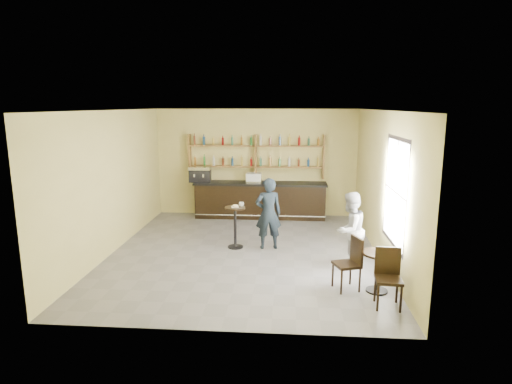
# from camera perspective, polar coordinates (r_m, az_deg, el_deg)

# --- Properties ---
(floor) EXTENTS (7.00, 7.00, 0.00)m
(floor) POSITION_cam_1_polar(r_m,az_deg,el_deg) (9.89, -1.53, -8.03)
(floor) COLOR slate
(floor) RESTS_ON ground
(ceiling) EXTENTS (7.00, 7.00, 0.00)m
(ceiling) POSITION_cam_1_polar(r_m,az_deg,el_deg) (9.32, -1.63, 10.85)
(ceiling) COLOR white
(ceiling) RESTS_ON wall_back
(wall_back) EXTENTS (7.00, 0.00, 7.00)m
(wall_back) POSITION_cam_1_polar(r_m,az_deg,el_deg) (12.92, 0.03, 3.93)
(wall_back) COLOR #CABF73
(wall_back) RESTS_ON floor
(wall_front) EXTENTS (7.00, 0.00, 7.00)m
(wall_front) POSITION_cam_1_polar(r_m,az_deg,el_deg) (6.09, -4.99, -4.81)
(wall_front) COLOR #CABF73
(wall_front) RESTS_ON floor
(wall_left) EXTENTS (0.00, 7.00, 7.00)m
(wall_left) POSITION_cam_1_polar(r_m,az_deg,el_deg) (10.23, -18.55, 1.30)
(wall_left) COLOR #CABF73
(wall_left) RESTS_ON floor
(wall_right) EXTENTS (0.00, 7.00, 7.00)m
(wall_right) POSITION_cam_1_polar(r_m,az_deg,el_deg) (9.64, 16.46, 0.84)
(wall_right) COLOR #CABF73
(wall_right) RESTS_ON floor
(window_pane) EXTENTS (0.00, 2.00, 2.00)m
(window_pane) POSITION_cam_1_polar(r_m,az_deg,el_deg) (8.47, 18.11, -0.00)
(window_pane) COLOR white
(window_pane) RESTS_ON wall_right
(window_frame) EXTENTS (0.04, 1.70, 2.10)m
(window_frame) POSITION_cam_1_polar(r_m,az_deg,el_deg) (8.47, 18.07, -0.00)
(window_frame) COLOR black
(window_frame) RESTS_ON wall_right
(shelf_unit) EXTENTS (4.00, 0.26, 1.40)m
(shelf_unit) POSITION_cam_1_polar(r_m,az_deg,el_deg) (12.76, -0.01, 4.78)
(shelf_unit) COLOR brown
(shelf_unit) RESTS_ON wall_back
(liquor_bottles) EXTENTS (3.68, 0.10, 1.00)m
(liquor_bottles) POSITION_cam_1_polar(r_m,az_deg,el_deg) (12.74, -0.01, 5.54)
(liquor_bottles) COLOR #8C5919
(liquor_bottles) RESTS_ON shelf_unit
(bar_counter) EXTENTS (3.91, 0.76, 1.06)m
(bar_counter) POSITION_cam_1_polar(r_m,az_deg,el_deg) (12.75, 0.56, -1.06)
(bar_counter) COLOR black
(bar_counter) RESTS_ON floor
(espresso_machine) EXTENTS (0.66, 0.46, 0.45)m
(espresso_machine) POSITION_cam_1_polar(r_m,az_deg,el_deg) (12.85, -7.46, 2.37)
(espresso_machine) COLOR black
(espresso_machine) RESTS_ON bar_counter
(pastry_case) EXTENTS (0.51, 0.43, 0.27)m
(pastry_case) POSITION_cam_1_polar(r_m,az_deg,el_deg) (12.64, -0.28, 1.90)
(pastry_case) COLOR silver
(pastry_case) RESTS_ON bar_counter
(pedestal_table) EXTENTS (0.54, 0.54, 0.98)m
(pedestal_table) POSITION_cam_1_polar(r_m,az_deg,el_deg) (10.07, -2.79, -4.73)
(pedestal_table) COLOR black
(pedestal_table) RESTS_ON floor
(napkin) EXTENTS (0.19, 0.19, 0.00)m
(napkin) POSITION_cam_1_polar(r_m,az_deg,el_deg) (9.94, -2.82, -2.00)
(napkin) COLOR white
(napkin) RESTS_ON pedestal_table
(donut) EXTENTS (0.18, 0.18, 0.05)m
(donut) POSITION_cam_1_polar(r_m,az_deg,el_deg) (9.93, -2.77, -1.87)
(donut) COLOR #BC9545
(donut) RESTS_ON napkin
(cup_pedestal) EXTENTS (0.15, 0.15, 0.09)m
(cup_pedestal) POSITION_cam_1_polar(r_m,az_deg,el_deg) (10.01, -1.96, -1.63)
(cup_pedestal) COLOR white
(cup_pedestal) RESTS_ON pedestal_table
(man_main) EXTENTS (0.67, 0.50, 1.68)m
(man_main) POSITION_cam_1_polar(r_m,az_deg,el_deg) (9.93, 1.65, -2.88)
(man_main) COLOR black
(man_main) RESTS_ON floor
(cafe_table) EXTENTS (0.73, 0.73, 0.74)m
(cafe_table) POSITION_cam_1_polar(r_m,az_deg,el_deg) (8.10, 15.92, -10.22)
(cafe_table) COLOR black
(cafe_table) RESTS_ON floor
(cup_cafe) EXTENTS (0.12, 0.12, 0.10)m
(cup_cafe) POSITION_cam_1_polar(r_m,az_deg,el_deg) (7.97, 16.44, -7.42)
(cup_cafe) COLOR white
(cup_cafe) RESTS_ON cafe_table
(chair_west) EXTENTS (0.54, 0.54, 0.98)m
(chair_west) POSITION_cam_1_polar(r_m,az_deg,el_deg) (8.01, 11.99, -9.36)
(chair_west) COLOR black
(chair_west) RESTS_ON floor
(chair_south) EXTENTS (0.45, 0.45, 0.98)m
(chair_south) POSITION_cam_1_polar(r_m,az_deg,el_deg) (7.52, 17.26, -11.02)
(chair_south) COLOR black
(chair_south) RESTS_ON floor
(patron_second) EXTENTS (0.96, 0.97, 1.58)m
(patron_second) POSITION_cam_1_polar(r_m,az_deg,el_deg) (9.03, 12.39, -4.95)
(patron_second) COLOR #98989D
(patron_second) RESTS_ON floor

